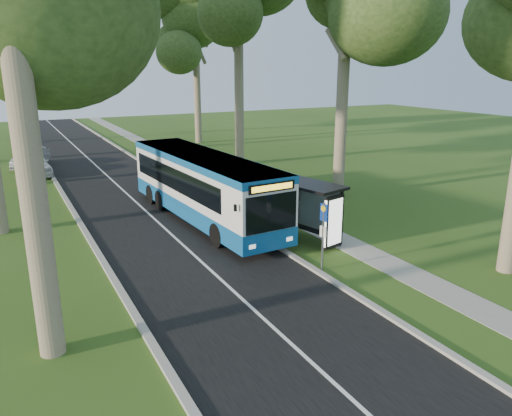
{
  "coord_description": "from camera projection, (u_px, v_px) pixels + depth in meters",
  "views": [
    {
      "loc": [
        -10.14,
        -17.25,
        7.6
      ],
      "look_at": [
        -0.51,
        1.2,
        1.6
      ],
      "focal_mm": 35.0,
      "sensor_mm": 36.0,
      "label": 1
    }
  ],
  "objects": [
    {
      "name": "bus_shelter",
      "position": [
        317.0,
        203.0,
        21.42
      ],
      "size": [
        2.37,
        3.41,
        2.66
      ],
      "rotation": [
        0.0,
        0.0,
        0.24
      ],
      "color": "black",
      "rests_on": "ground"
    },
    {
      "name": "ground",
      "position": [
        280.0,
        249.0,
        21.31
      ],
      "size": [
        120.0,
        120.0,
        0.0
      ],
      "primitive_type": "plane",
      "color": "#2F4D18",
      "rests_on": "ground"
    },
    {
      "name": "tree_east_d",
      "position": [
        195.0,
        26.0,
        47.33
      ],
      "size": [
        5.2,
        5.2,
        15.05
      ],
      "color": "#7A6B56",
      "rests_on": "ground"
    },
    {
      "name": "bus_stop_sign",
      "position": [
        323.0,
        229.0,
        18.67
      ],
      "size": [
        0.12,
        0.38,
        2.69
      ],
      "rotation": [
        0.0,
        0.0,
        0.18
      ],
      "color": "gray",
      "rests_on": "ground"
    },
    {
      "name": "car_white",
      "position": [
        33.0,
        163.0,
        35.42
      ],
      "size": [
        2.36,
        5.01,
        1.66
      ],
      "primitive_type": "imported",
      "rotation": [
        0.0,
        0.0,
        0.08
      ],
      "color": "white",
      "rests_on": "ground"
    },
    {
      "name": "kerb_east",
      "position": [
        196.0,
        196.0,
        29.81
      ],
      "size": [
        0.25,
        100.0,
        0.12
      ],
      "primitive_type": "cube",
      "color": "#9E9B93",
      "rests_on": "ground"
    },
    {
      "name": "car_silver",
      "position": [
        31.0,
        158.0,
        38.03
      ],
      "size": [
        3.17,
        4.8,
        1.49
      ],
      "primitive_type": "imported",
      "rotation": [
        0.0,
        0.0,
        -0.39
      ],
      "color": "#96989D",
      "rests_on": "ground"
    },
    {
      "name": "centre_line",
      "position": [
        138.0,
        203.0,
        28.26
      ],
      "size": [
        0.12,
        100.0,
        0.0
      ],
      "primitive_type": "cube",
      "color": "white",
      "rests_on": "road"
    },
    {
      "name": "bus",
      "position": [
        203.0,
        187.0,
        24.83
      ],
      "size": [
        3.42,
        12.7,
        3.33
      ],
      "rotation": [
        0.0,
        0.0,
        0.06
      ],
      "color": "white",
      "rests_on": "ground"
    },
    {
      "name": "kerb_west",
      "position": [
        73.0,
        211.0,
        26.69
      ],
      "size": [
        0.25,
        100.0,
        0.12
      ],
      "primitive_type": "cube",
      "color": "#9E9B93",
      "rests_on": "ground"
    },
    {
      "name": "litter_bin",
      "position": [
        245.0,
        199.0,
        27.35
      ],
      "size": [
        0.56,
        0.56,
        0.98
      ],
      "rotation": [
        0.0,
        0.0,
        -0.28
      ],
      "color": "black",
      "rests_on": "ground"
    },
    {
      "name": "road",
      "position": [
        138.0,
        204.0,
        28.27
      ],
      "size": [
        7.0,
        100.0,
        0.02
      ],
      "primitive_type": "cube",
      "color": "black",
      "rests_on": "ground"
    },
    {
      "name": "footpath",
      "position": [
        241.0,
        191.0,
        31.16
      ],
      "size": [
        1.5,
        100.0,
        0.02
      ],
      "primitive_type": "cube",
      "color": "gray",
      "rests_on": "ground"
    }
  ]
}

